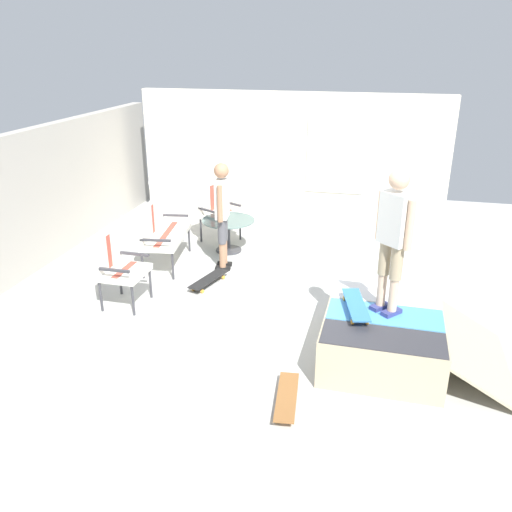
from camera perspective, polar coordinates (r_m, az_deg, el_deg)
name	(u,v)px	position (r m, az deg, el deg)	size (l,w,h in m)	color
ground_plane	(275,308)	(7.34, 2.05, -5.69)	(12.00, 12.00, 0.10)	#B2B2AD
back_wall_cinderblock	(10,210)	(8.57, -25.11, 4.50)	(9.00, 0.20, 2.16)	#ADA89E
house_facade	(291,158)	(10.52, 3.78, 10.55)	(0.23, 6.00, 2.51)	beige
skate_ramp	(385,336)	(6.23, 13.84, -8.42)	(1.60, 2.06, 0.56)	tan
patio_bench	(159,228)	(8.56, -10.48, 2.98)	(1.32, 0.72, 1.02)	#38383D
patio_chair_near_house	(216,207)	(9.54, -4.40, 5.30)	(0.80, 0.77, 1.02)	#38383D
patio_chair_by_wall	(116,263)	(7.35, -14.92, -0.70)	(0.63, 0.56, 1.02)	#38383D
patio_table	(228,229)	(9.03, -3.01, 2.95)	(0.90, 0.90, 0.57)	#38383D
person_watching	(222,209)	(8.16, -3.68, 5.15)	(0.48, 0.28, 1.70)	black
person_skater	(394,233)	(5.78, 14.69, 2.46)	(0.37, 0.38, 1.63)	navy
skateboard_by_bench	(209,280)	(7.90, -5.16, -2.55)	(0.82, 0.41, 0.10)	black
skateboard_spare	(287,397)	(5.46, 3.36, -15.00)	(0.82, 0.28, 0.10)	brown
skateboard_on_ramp	(356,305)	(6.03, 10.76, -5.24)	(0.82, 0.38, 0.10)	#3372B2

